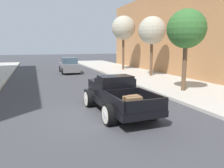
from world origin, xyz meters
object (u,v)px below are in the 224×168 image
Objects in this scene: street_tree_nearest at (186,29)px; street_tree_third at (123,28)px; car_background_grey at (69,66)px; street_tree_second at (152,31)px; hotrod_truck_black at (116,94)px.

street_tree_third reaches higher than street_tree_nearest.
street_tree_second is (6.67, -5.90, 3.46)m from car_background_grey.
street_tree_nearest reaches higher than hotrod_truck_black.
hotrod_truck_black is 1.15× the size of car_background_grey.
car_background_grey reaches higher than hotrod_truck_black.
street_tree_nearest is 0.80× the size of street_tree_third.
street_tree_second is 0.88× the size of street_tree_third.
street_tree_second is at bearing -86.57° from street_tree_third.
street_tree_third reaches higher than street_tree_second.
street_tree_nearest is (5.31, 2.26, 3.09)m from hotrod_truck_black.
street_tree_second reaches higher than street_tree_nearest.
street_tree_nearest is (5.05, -12.82, 3.07)m from car_background_grey.
street_tree_nearest is at bearing -95.61° from street_tree_third.
street_tree_second is (1.62, 6.93, 0.38)m from street_tree_nearest.
hotrod_truck_black is at bearing -90.99° from car_background_grey.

